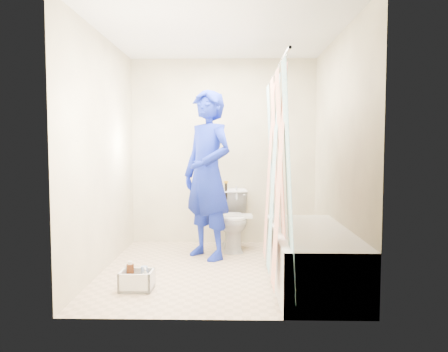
{
  "coord_description": "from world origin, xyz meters",
  "views": [
    {
      "loc": [
        0.13,
        -4.42,
        1.28
      ],
      "look_at": [
        0.03,
        0.38,
        0.94
      ],
      "focal_mm": 35.0,
      "sensor_mm": 36.0,
      "label": 1
    }
  ],
  "objects_px": {
    "plumber": "(208,175)",
    "bathtub": "(311,255)",
    "cleaning_caddy": "(138,281)",
    "toilet": "(233,220)"
  },
  "relations": [
    {
      "from": "cleaning_caddy",
      "to": "toilet",
      "type": "bearing_deg",
      "value": 63.47
    },
    {
      "from": "bathtub",
      "to": "plumber",
      "type": "height_order",
      "value": "plumber"
    },
    {
      "from": "bathtub",
      "to": "toilet",
      "type": "xyz_separation_m",
      "value": [
        -0.72,
        1.35,
        0.1
      ]
    },
    {
      "from": "bathtub",
      "to": "plumber",
      "type": "bearing_deg",
      "value": 137.68
    },
    {
      "from": "bathtub",
      "to": "toilet",
      "type": "distance_m",
      "value": 1.53
    },
    {
      "from": "bathtub",
      "to": "toilet",
      "type": "bearing_deg",
      "value": 118.2
    },
    {
      "from": "cleaning_caddy",
      "to": "bathtub",
      "type": "bearing_deg",
      "value": 9.78
    },
    {
      "from": "bathtub",
      "to": "plumber",
      "type": "xyz_separation_m",
      "value": [
        -1.01,
        0.92,
        0.68
      ]
    },
    {
      "from": "plumber",
      "to": "bathtub",
      "type": "bearing_deg",
      "value": 2.6
    },
    {
      "from": "plumber",
      "to": "cleaning_caddy",
      "type": "relative_size",
      "value": 6.52
    }
  ]
}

